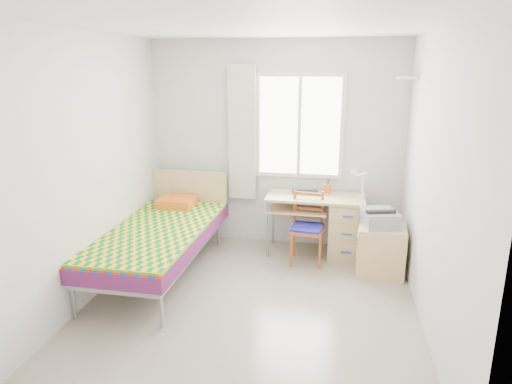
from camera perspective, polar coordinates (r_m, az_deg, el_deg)
floor at (r=4.63m, az=-0.70°, el=-13.94°), size 3.50×3.50×0.00m
ceiling at (r=4.04m, az=-0.83°, el=20.12°), size 3.50×3.50×0.00m
wall_back at (r=5.84m, az=2.46°, el=5.87°), size 3.20×0.00×3.20m
wall_left at (r=4.71m, az=-20.28°, el=2.59°), size 0.00×3.50×3.50m
wall_right at (r=4.16m, az=21.42°, el=0.88°), size 0.00×3.50×3.50m
window at (r=5.75m, az=5.46°, el=8.18°), size 1.10×0.04×1.30m
curtain at (r=5.82m, az=-1.75°, el=7.34°), size 0.35×0.05×1.70m
floating_shelf at (r=5.41m, az=18.34°, el=13.42°), size 0.20×0.32×0.03m
bed at (r=5.21m, az=-11.97°, el=-5.15°), size 1.08×2.25×0.97m
desk at (r=5.70m, az=10.52°, el=-3.95°), size 1.20×0.58×0.74m
chair at (r=5.44m, az=6.51°, el=-3.89°), size 0.41×0.41×0.85m
cabinet at (r=5.34m, az=15.31°, el=-7.02°), size 0.55×0.49×0.56m
printer at (r=5.24m, az=15.16°, el=-3.09°), size 0.45×0.49×0.18m
laptop at (r=5.68m, az=6.13°, el=-0.12°), size 0.34×0.22×0.03m
pen_cup at (r=5.75m, az=8.94°, el=0.39°), size 0.10×0.10×0.11m
task_lamp at (r=5.48m, az=12.64°, el=1.55°), size 0.22×0.32×0.40m
book at (r=5.65m, az=5.28°, el=-1.93°), size 0.23×0.26×0.02m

